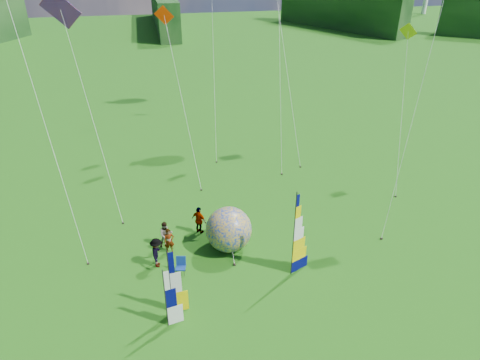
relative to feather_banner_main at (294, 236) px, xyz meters
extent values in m
plane|color=#277711|center=(-1.61, -2.54, -2.55)|extent=(220.00, 220.00, 0.00)
sphere|color=#00269D|center=(-2.95, 2.99, -1.18)|extent=(3.51, 3.51, 2.74)
imported|color=#66594C|center=(-6.48, 3.34, -1.72)|extent=(0.64, 0.45, 1.66)
imported|color=#66594C|center=(-6.62, 4.05, -1.70)|extent=(0.88, 0.54, 1.69)
imported|color=#66594C|center=(-7.24, 2.28, -1.63)|extent=(0.62, 1.25, 1.85)
imported|color=#66594C|center=(-4.47, 4.97, -1.61)|extent=(1.08, 1.11, 1.88)
camera|label=1|loc=(-6.76, -17.45, 13.55)|focal=32.00mm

